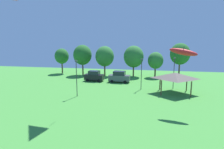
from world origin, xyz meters
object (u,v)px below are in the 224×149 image
at_px(light_post_0, 174,71).
at_px(light_post_1, 141,72).
at_px(treeline_tree_1, 82,55).
at_px(light_post_2, 77,76).
at_px(kite_flying_7, 183,52).
at_px(park_pavilion, 175,76).
at_px(parked_car_leftmost, 94,76).
at_px(treeline_tree_3, 134,57).
at_px(treeline_tree_0, 62,56).
at_px(parked_car_second_from_left, 119,77).
at_px(treeline_tree_2, 105,56).
at_px(treeline_tree_4, 156,61).
at_px(treeline_tree_5, 180,54).

distance_m(light_post_0, light_post_1, 6.15).
bearing_deg(light_post_1, treeline_tree_1, 141.74).
bearing_deg(light_post_0, light_post_2, -153.27).
distance_m(kite_flying_7, park_pavilion, 9.79).
bearing_deg(parked_car_leftmost, treeline_tree_3, 45.21).
xyz_separation_m(treeline_tree_0, treeline_tree_3, (19.15, -0.82, 0.27)).
height_order(parked_car_second_from_left, treeline_tree_1, treeline_tree_1).
distance_m(treeline_tree_2, treeline_tree_3, 7.15).
relative_size(light_post_0, light_post_2, 0.99).
distance_m(treeline_tree_4, treeline_tree_5, 6.06).
bearing_deg(treeline_tree_0, treeline_tree_5, 0.71).
relative_size(park_pavilion, treeline_tree_4, 0.99).
relative_size(treeline_tree_3, treeline_tree_4, 1.24).
height_order(treeline_tree_1, treeline_tree_2, treeline_tree_1).
xyz_separation_m(treeline_tree_1, treeline_tree_2, (5.81, -0.19, -0.24)).
xyz_separation_m(park_pavilion, treeline_tree_5, (2.87, 15.32, 2.53)).
distance_m(parked_car_leftmost, light_post_1, 12.00).
distance_m(parked_car_leftmost, light_post_0, 17.00).
bearing_deg(park_pavilion, treeline_tree_5, 79.39).
distance_m(kite_flying_7, treeline_tree_5, 24.25).
relative_size(light_post_2, treeline_tree_3, 0.78).
height_order(parked_car_second_from_left, treeline_tree_2, treeline_tree_2).
xyz_separation_m(treeline_tree_2, treeline_tree_5, (18.14, 1.85, 0.71)).
distance_m(parked_car_second_from_left, light_post_1, 7.44).
xyz_separation_m(kite_flying_7, light_post_1, (-5.44, 10.22, -4.44)).
distance_m(kite_flying_7, parked_car_leftmost, 23.27).
height_order(light_post_1, light_post_2, light_post_2).
bearing_deg(treeline_tree_2, light_post_0, -33.60).
height_order(treeline_tree_1, treeline_tree_5, treeline_tree_5).
xyz_separation_m(park_pavilion, treeline_tree_2, (-15.27, 13.47, 1.83)).
bearing_deg(light_post_1, park_pavilion, -15.46).
xyz_separation_m(parked_car_second_from_left, light_post_1, (4.84, -5.26, 2.06)).
xyz_separation_m(parked_car_second_from_left, treeline_tree_3, (2.45, 7.28, 3.69)).
relative_size(light_post_1, light_post_2, 0.96).
bearing_deg(parked_car_second_from_left, kite_flying_7, -52.77).
bearing_deg(treeline_tree_0, parked_car_leftmost, -35.61).
bearing_deg(parked_car_second_from_left, treeline_tree_5, 35.82).
relative_size(parked_car_second_from_left, treeline_tree_4, 0.76).
xyz_separation_m(treeline_tree_1, treeline_tree_3, (12.93, 0.47, -0.26)).
distance_m(light_post_1, treeline_tree_4, 12.89).
distance_m(light_post_2, treeline_tree_4, 23.03).
distance_m(parked_car_second_from_left, treeline_tree_2, 8.91).
bearing_deg(treeline_tree_0, light_post_2, -60.03).
xyz_separation_m(treeline_tree_0, treeline_tree_1, (6.22, -1.28, 0.52)).
relative_size(parked_car_leftmost, treeline_tree_3, 0.57).
xyz_separation_m(parked_car_second_from_left, treeline_tree_2, (-4.66, 6.62, 3.71)).
bearing_deg(light_post_1, treeline_tree_5, 57.83).
bearing_deg(kite_flying_7, light_post_1, 118.01).
bearing_deg(treeline_tree_2, light_post_2, -91.89).
height_order(park_pavilion, treeline_tree_1, treeline_tree_1).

